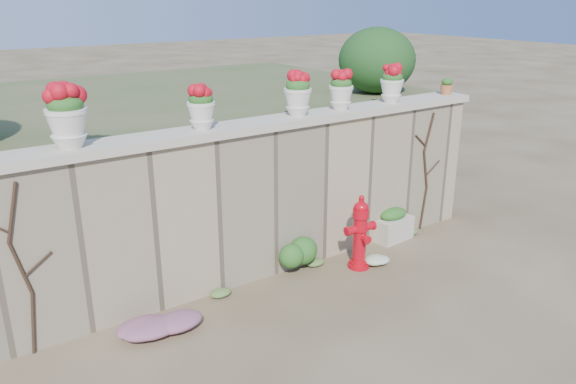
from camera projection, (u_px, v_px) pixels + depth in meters
ground at (326, 340)px, 6.19m from camera, size 80.00×80.00×0.00m
stone_wall at (241, 207)px, 7.25m from camera, size 8.00×0.40×2.00m
wall_cap at (239, 128)px, 6.90m from camera, size 8.10×0.52×0.10m
raised_fill at (148, 153)px, 9.73m from camera, size 9.00×6.00×2.00m
back_shrub_right at (377, 60)px, 9.49m from camera, size 1.30×1.30×1.10m
vine_left at (22, 269)px, 5.65m from camera, size 0.60×0.04×1.91m
vine_right at (426, 170)px, 8.82m from camera, size 0.60×0.04×1.91m
fire_hydrant at (360, 232)px, 7.67m from camera, size 0.46×0.32×1.06m
planter_box at (393, 225)px, 8.67m from camera, size 0.64×0.41×0.51m
green_shrub at (301, 252)px, 7.54m from camera, size 0.69×0.62×0.65m
magenta_clump at (160, 323)px, 6.25m from camera, size 1.03×0.68×0.27m
white_flowers at (379, 259)px, 7.86m from camera, size 0.53×0.42×0.19m
urn_pot_1 at (67, 117)px, 5.70m from camera, size 0.42×0.42×0.66m
urn_pot_2 at (201, 108)px, 6.54m from camera, size 0.33×0.33×0.52m
urn_pot_3 at (298, 94)px, 7.27m from camera, size 0.36×0.36×0.57m
urn_pot_4 at (341, 91)px, 7.67m from camera, size 0.34×0.34×0.53m
urn_pot_5 at (392, 84)px, 8.18m from camera, size 0.34×0.34×0.54m
terracotta_pot at (447, 87)px, 8.89m from camera, size 0.21×0.21×0.25m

